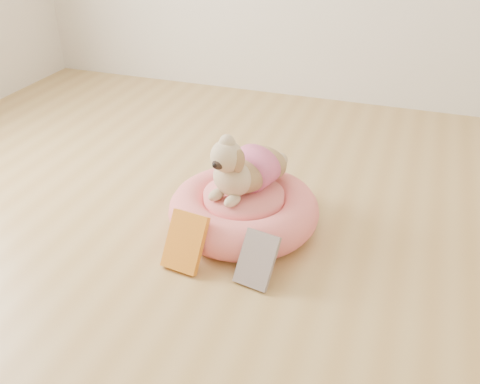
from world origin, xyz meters
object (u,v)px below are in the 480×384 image
(pet_bed, at_px, (244,210))
(dog, at_px, (244,158))
(book_white, at_px, (257,260))
(book_yellow, at_px, (185,242))

(pet_bed, distance_m, dog, 0.25)
(dog, relative_size, book_white, 1.96)
(dog, bearing_deg, book_yellow, -90.83)
(dog, xyz_separation_m, book_yellow, (-0.12, -0.37, -0.22))
(pet_bed, bearing_deg, dog, 105.51)
(book_white, bearing_deg, dog, 126.19)
(dog, bearing_deg, pet_bed, -57.01)
(pet_bed, relative_size, book_white, 3.10)
(dog, bearing_deg, book_white, -46.73)
(book_white, bearing_deg, book_yellow, -169.44)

